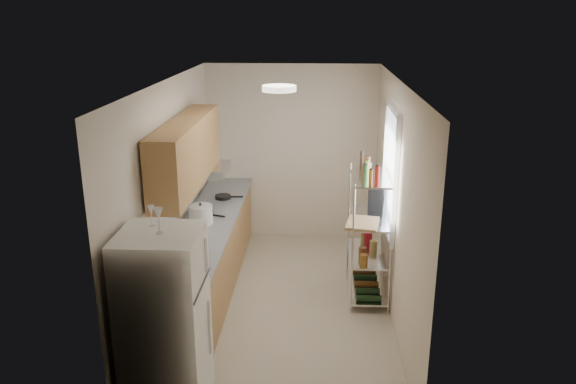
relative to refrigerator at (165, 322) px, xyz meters
name	(u,v)px	position (x,y,z in m)	size (l,w,h in m)	color
room	(282,200)	(0.87, 1.78, 0.50)	(2.52, 4.42, 2.62)	#AFA38E
counter_run	(210,253)	(-0.05, 2.22, -0.35)	(0.63, 3.51, 0.90)	#A37C45
upper_cabinets	(187,152)	(-0.18, 1.88, 1.01)	(0.33, 2.20, 0.72)	#A37C45
range_hood	(207,170)	(-0.13, 2.68, 0.59)	(0.50, 0.60, 0.12)	#B7BABC
window	(391,172)	(2.10, 2.13, 0.75)	(0.06, 1.00, 1.46)	white
bakers_rack	(370,209)	(1.88, 2.08, 0.30)	(0.45, 0.90, 1.73)	silver
ceiling_dome	(279,88)	(0.87, 1.48, 1.77)	(0.34, 0.34, 0.06)	white
refrigerator	(165,322)	(0.00, 0.00, 0.00)	(0.66, 0.66, 1.61)	white
wine_glass_a	(159,221)	(0.02, 0.00, 0.91)	(0.08, 0.08, 0.21)	silver
wine_glass_b	(151,216)	(-0.09, 0.15, 0.89)	(0.06, 0.06, 0.18)	silver
rice_cooker	(201,215)	(-0.11, 2.06, 0.21)	(0.28, 0.28, 0.22)	white
frying_pan_large	(202,213)	(-0.16, 2.34, 0.12)	(0.29, 0.29, 0.05)	black
frying_pan_small	(223,197)	(0.00, 3.01, 0.12)	(0.21, 0.21, 0.04)	black
cutting_board	(363,223)	(1.78, 1.84, 0.22)	(0.34, 0.44, 0.03)	tan
espresso_machine	(376,196)	(1.97, 2.41, 0.36)	(0.18, 0.27, 0.31)	black
storage_bag	(367,236)	(1.89, 2.41, -0.16)	(0.10, 0.14, 0.16)	#B51621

